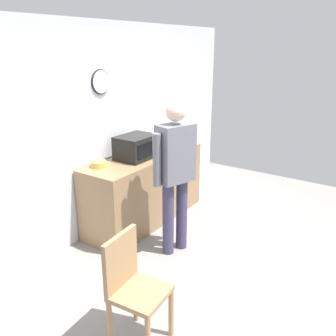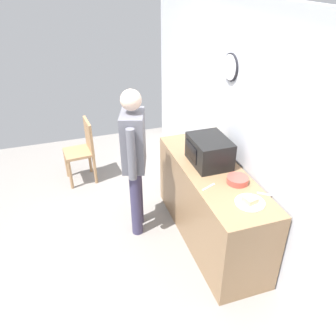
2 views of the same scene
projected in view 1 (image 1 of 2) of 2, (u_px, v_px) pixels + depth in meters
name	position (u px, v px, depth m)	size (l,w,h in m)	color
ground_plane	(217.00, 253.00, 4.23)	(6.00, 6.00, 0.00)	gray
back_wall	(111.00, 127.00, 4.66)	(5.40, 0.13, 2.60)	silver
kitchen_counter	(145.00, 188.00, 4.89)	(1.90, 0.62, 0.93)	#93704C
microwave	(136.00, 147.00, 4.58)	(0.50, 0.39, 0.30)	black
sandwich_plate	(168.00, 143.00, 5.28)	(0.28, 0.28, 0.07)	white
salad_bowl	(99.00, 164.00, 4.29)	(0.19, 0.19, 0.07)	gold
cereal_bowl	(151.00, 147.00, 5.03)	(0.22, 0.22, 0.06)	#C64C42
fork_utensil	(169.00, 152.00, 4.86)	(0.17, 0.02, 0.01)	silver
spoon_utensil	(153.00, 143.00, 5.34)	(0.17, 0.02, 0.01)	silver
person_standing	(175.00, 167.00, 3.96)	(0.57, 0.35, 1.77)	#3B3757
wooden_chair	(132.00, 285.00, 2.84)	(0.43, 0.43, 0.94)	#A87F56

